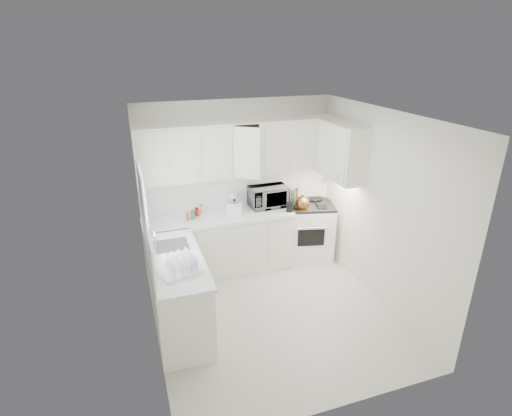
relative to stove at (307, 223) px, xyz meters
name	(u,v)px	position (x,y,z in m)	size (l,w,h in m)	color
floor	(273,314)	(-1.09, -1.30, -0.61)	(3.20, 3.20, 0.00)	beige
ceiling	(277,116)	(-1.09, -1.30, 1.99)	(3.20, 3.20, 0.00)	white
wall_back	(237,184)	(-1.09, 0.30, 0.69)	(3.00, 3.00, 0.00)	silver
wall_front	(342,298)	(-1.09, -2.90, 0.69)	(3.00, 3.00, 0.00)	silver
wall_left	(147,243)	(-2.59, -1.30, 0.69)	(3.20, 3.20, 0.00)	silver
wall_right	(381,210)	(0.41, -1.30, 0.69)	(3.20, 3.20, 0.00)	silver
window_blinds	(144,210)	(-2.57, -0.95, 0.94)	(0.06, 0.96, 1.06)	white
lower_cabinets_back	(220,245)	(-1.48, 0.00, -0.16)	(2.22, 0.60, 0.90)	silver
lower_cabinets_left	(178,294)	(-2.29, -1.10, -0.16)	(0.60, 1.60, 0.90)	silver
countertop_back	(219,217)	(-1.48, -0.01, 0.32)	(2.24, 0.64, 0.05)	white
countertop_left	(176,260)	(-2.28, -1.10, 0.32)	(0.64, 1.62, 0.05)	white
backsplash_back	(238,189)	(-1.09, 0.29, 0.62)	(2.98, 0.02, 0.55)	white
backsplash_left	(147,241)	(-2.58, -1.10, 0.62)	(0.02, 1.60, 0.55)	white
upper_cabinets_back	(240,175)	(-1.09, 0.14, 0.89)	(3.00, 0.33, 0.80)	silver
upper_cabinets_right	(339,178)	(0.25, -0.48, 0.89)	(0.33, 0.90, 0.80)	silver
sink	(171,237)	(-2.28, -0.75, 0.46)	(0.42, 0.38, 0.30)	gray
stove	(307,223)	(0.00, 0.00, 0.00)	(0.79, 0.65, 1.21)	white
tea_kettle	(302,202)	(-0.18, -0.16, 0.46)	(0.27, 0.23, 0.25)	brown
frying_pan	(314,198)	(0.18, 0.16, 0.36)	(0.29, 0.48, 0.04)	black
microwave	(268,194)	(-0.64, 0.12, 0.54)	(0.59, 0.33, 0.40)	gray
rice_cooker	(234,207)	(-1.23, -0.02, 0.46)	(0.24, 0.24, 0.24)	white
paper_towel	(234,201)	(-1.19, 0.15, 0.48)	(0.12, 0.12, 0.27)	white
utensil_crock	(290,200)	(-0.41, -0.20, 0.52)	(0.12, 0.12, 0.36)	black
dish_rack	(180,263)	(-2.27, -1.44, 0.47)	(0.45, 0.33, 0.25)	white
spice_left_0	(186,212)	(-1.94, 0.12, 0.41)	(0.06, 0.06, 0.13)	brown
spice_left_1	(192,214)	(-1.86, 0.03, 0.41)	(0.06, 0.06, 0.13)	#27753C
spice_left_2	(196,211)	(-1.79, 0.12, 0.41)	(0.06, 0.06, 0.13)	red
spice_left_3	(202,213)	(-1.71, 0.03, 0.41)	(0.06, 0.06, 0.13)	gold
sauce_right_0	(275,198)	(-0.51, 0.16, 0.44)	(0.06, 0.06, 0.19)	red
sauce_right_1	(280,199)	(-0.45, 0.10, 0.44)	(0.06, 0.06, 0.19)	gold
sauce_right_2	(282,198)	(-0.40, 0.16, 0.44)	(0.06, 0.06, 0.19)	brown
sauce_right_3	(286,198)	(-0.34, 0.10, 0.44)	(0.06, 0.06, 0.19)	black
sauce_right_4	(288,197)	(-0.29, 0.16, 0.44)	(0.06, 0.06, 0.19)	brown
sauce_right_5	(292,198)	(-0.23, 0.10, 0.44)	(0.06, 0.06, 0.19)	#27753C
sauce_right_6	(294,196)	(-0.18, 0.16, 0.44)	(0.06, 0.06, 0.19)	red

